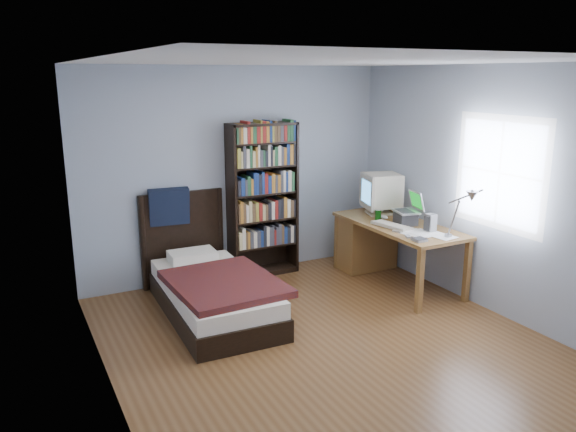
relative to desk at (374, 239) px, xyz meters
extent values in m
plane|color=brown|center=(-1.50, -1.37, -0.42)|extent=(4.20, 4.20, 0.00)
plane|color=white|center=(-1.50, -1.37, 2.08)|extent=(4.20, 4.20, 0.00)
cube|color=#9EAAB9|center=(-1.50, 0.73, 0.83)|extent=(3.80, 0.04, 2.50)
cube|color=#9EAAB9|center=(-1.50, -3.47, 0.83)|extent=(3.80, 0.04, 2.50)
cube|color=#9EAAB9|center=(-3.40, -1.37, 0.83)|extent=(0.04, 4.20, 2.50)
cube|color=#9EAAB9|center=(0.40, -1.37, 0.83)|extent=(0.04, 4.20, 2.50)
cube|color=white|center=(0.38, -1.52, 1.03)|extent=(0.01, 1.14, 1.14)
cube|color=white|center=(0.38, -1.52, 1.03)|extent=(0.01, 1.00, 1.00)
cube|color=brown|center=(0.00, -0.47, 0.29)|extent=(0.75, 1.67, 0.04)
cube|color=brown|center=(-0.32, -1.25, -0.07)|extent=(0.06, 0.06, 0.69)
cube|color=brown|center=(0.32, -1.25, -0.07)|extent=(0.06, 0.06, 0.69)
cube|color=brown|center=(-0.32, 0.32, -0.07)|extent=(0.06, 0.06, 0.69)
cube|color=brown|center=(0.32, 0.32, -0.07)|extent=(0.06, 0.06, 0.69)
cube|color=brown|center=(0.00, 0.15, -0.07)|extent=(0.69, 0.40, 0.68)
cube|color=beige|center=(0.07, 0.02, 0.33)|extent=(0.33, 0.30, 0.03)
cylinder|color=beige|center=(0.07, 0.02, 0.37)|extent=(0.11, 0.11, 0.06)
cube|color=beige|center=(0.11, 0.02, 0.61)|extent=(0.51, 0.50, 0.40)
cube|color=#BBB19C|center=(-0.10, 0.02, 0.61)|extent=(0.14, 0.41, 0.42)
cube|color=#3E93E1|center=(-0.12, 0.02, 0.61)|extent=(0.09, 0.31, 0.27)
cube|color=#2D2D30|center=(0.05, -0.52, 0.38)|extent=(0.26, 0.28, 0.14)
cube|color=silver|center=(0.05, -0.52, 0.46)|extent=(0.30, 0.35, 0.02)
cube|color=#2D2D30|center=(0.03, -0.52, 0.47)|extent=(0.20, 0.27, 0.00)
cube|color=silver|center=(0.20, -0.52, 0.58)|extent=(0.14, 0.32, 0.22)
cube|color=#0CBF26|center=(0.18, -0.52, 0.58)|extent=(0.11, 0.26, 0.17)
cube|color=#99999E|center=(0.10, -1.16, 0.33)|extent=(0.06, 0.05, 0.04)
cylinder|color=#99999E|center=(0.10, -1.22, 0.54)|extent=(0.02, 0.14, 0.38)
cylinder|color=#99999E|center=(0.03, -1.43, 0.81)|extent=(0.16, 0.31, 0.19)
cone|color=#99999E|center=(-0.04, -1.58, 0.85)|extent=(0.12, 0.12, 0.10)
cube|color=#BBB19C|center=(-0.16, -0.56, 0.33)|extent=(0.28, 0.51, 0.05)
cube|color=gray|center=(0.09, -0.90, 0.41)|extent=(0.11, 0.11, 0.20)
cylinder|color=#073708|center=(-0.12, -0.23, 0.37)|extent=(0.07, 0.07, 0.12)
ellipsoid|color=silver|center=(-0.01, -0.20, 0.33)|extent=(0.07, 0.12, 0.04)
cube|color=silver|center=(-0.25, -0.75, 0.32)|extent=(0.09, 0.11, 0.02)
cube|color=gray|center=(-0.27, -0.97, 0.32)|extent=(0.08, 0.10, 0.02)
cube|color=gray|center=(-0.25, -1.12, 0.32)|extent=(0.13, 0.13, 0.03)
cube|color=black|center=(-1.64, 0.57, 0.51)|extent=(0.03, 0.30, 1.85)
cube|color=black|center=(-0.84, 0.57, 0.51)|extent=(0.03, 0.30, 1.85)
cube|color=black|center=(-1.24, 0.57, 1.42)|extent=(0.83, 0.30, 0.03)
cube|color=black|center=(-1.24, 0.57, -0.39)|extent=(0.83, 0.30, 0.06)
cube|color=black|center=(-1.24, 0.71, 0.51)|extent=(0.83, 0.02, 1.85)
cube|color=olive|center=(-1.24, 0.55, 0.54)|extent=(0.75, 0.22, 1.65)
cube|color=black|center=(-2.21, -0.32, -0.31)|extent=(0.98, 1.87, 0.22)
cube|color=#F0E9CE|center=(-2.21, -0.32, -0.12)|extent=(0.94, 1.81, 0.16)
cube|color=maroon|center=(-2.18, -0.55, -0.01)|extent=(1.02, 1.23, 0.07)
cube|color=#F0E9CE|center=(-2.21, 0.36, 0.01)|extent=(0.52, 0.34, 0.12)
cube|color=black|center=(-2.21, 0.69, 0.13)|extent=(0.98, 0.05, 1.10)
cylinder|color=black|center=(-2.67, 0.67, 0.13)|extent=(0.06, 0.06, 1.10)
cylinder|color=black|center=(-1.75, 0.67, 0.13)|extent=(0.06, 0.06, 1.10)
cube|color=black|center=(-2.36, 0.66, 0.53)|extent=(0.46, 0.20, 0.43)
camera|label=1|loc=(-4.00, -5.41, 1.98)|focal=35.00mm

